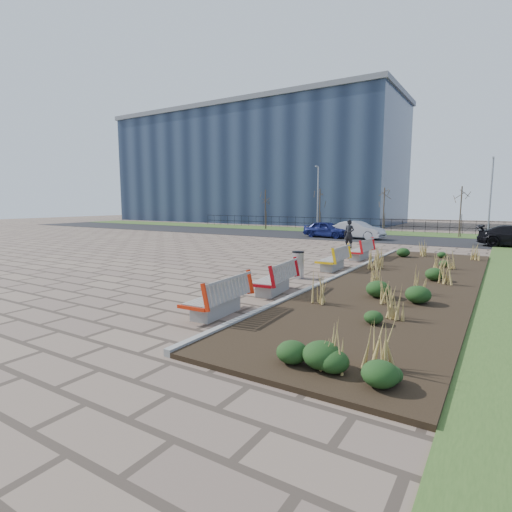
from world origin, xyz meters
The scene contains 21 objects.
ground centered at (0.00, 0.00, 0.00)m, with size 120.00×120.00×0.00m, color #725E4E.
planting_bed centered at (6.25, 5.00, 0.05)m, with size 4.50×18.00×0.10m, color black.
planting_curb centered at (3.92, 5.00, 0.07)m, with size 0.16×18.00×0.15m, color gray.
grass_verge_far centered at (0.00, 28.00, 0.02)m, with size 80.00×5.00×0.04m, color #33511E.
road centered at (0.00, 22.00, 0.01)m, with size 80.00×7.00×0.02m, color black.
bench_a centered at (3.00, -1.31, 0.50)m, with size 0.90×2.10×1.00m, color red, non-canonical shape.
bench_b centered at (3.00, 1.60, 0.50)m, with size 0.90×2.10×1.00m, color #AD0B14, non-canonical shape.
bench_c centered at (3.00, 6.68, 0.50)m, with size 0.90×2.10×1.00m, color yellow, non-canonical shape.
bench_d centered at (3.00, 10.30, 0.50)m, with size 0.90×2.10×1.00m, color red, non-canonical shape.
litter_bin centered at (2.59, 4.22, 0.49)m, with size 0.44×0.44×0.99m, color #B2B2B7.
pedestrian centered at (0.97, 14.67, 0.87)m, with size 0.64×0.42×1.75m, color black.
car_blue centered at (-2.88, 20.63, 0.66)m, with size 1.51×3.75×1.28m, color navy.
car_silver centered at (-0.48, 20.90, 0.69)m, with size 1.41×4.04×1.33m, color #9D9EA4.
tree_a centered at (-12.00, 26.50, 2.04)m, with size 1.40×1.40×4.00m, color #4C3D2D, non-canonical shape.
tree_b centered at (-6.00, 26.50, 2.04)m, with size 1.40×1.40×4.00m, color #4C3D2D, non-canonical shape.
tree_c centered at (0.00, 26.50, 2.04)m, with size 1.40×1.40×4.00m, color #4C3D2D, non-canonical shape.
tree_d centered at (6.00, 26.50, 2.04)m, with size 1.40×1.40×4.00m, color #4C3D2D, non-canonical shape.
lamp_west centered at (-6.00, 26.00, 3.04)m, with size 0.24×0.60×6.00m, color gray, non-canonical shape.
lamp_east centered at (8.00, 26.00, 3.04)m, with size 0.24×0.60×6.00m, color gray, non-canonical shape.
railing_fence centered at (0.00, 29.50, 0.64)m, with size 44.00×0.10×1.20m, color black, non-canonical shape.
building_glass centered at (-22.00, 40.00, 7.50)m, with size 40.00×14.00×15.00m, color #192338.
Camera 1 is at (9.03, -9.10, 2.86)m, focal length 28.00 mm.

